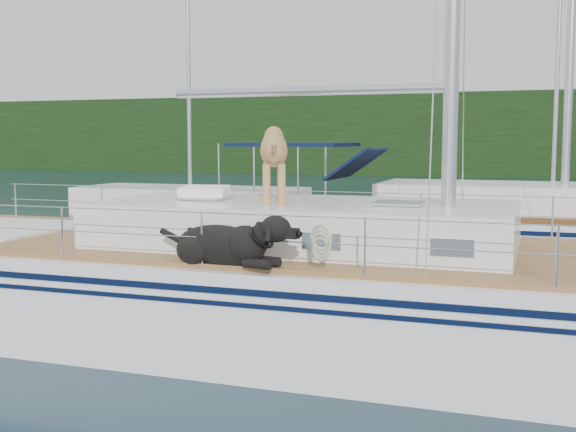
% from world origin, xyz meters
% --- Properties ---
extents(ground, '(120.00, 120.00, 0.00)m').
position_xyz_m(ground, '(0.00, 0.00, 0.00)').
color(ground, black).
rests_on(ground, ground).
extents(tree_line, '(90.00, 3.00, 6.00)m').
position_xyz_m(tree_line, '(0.00, 45.00, 3.00)').
color(tree_line, black).
rests_on(tree_line, ground).
extents(shore_bank, '(92.00, 1.00, 1.20)m').
position_xyz_m(shore_bank, '(0.00, 46.20, 0.60)').
color(shore_bank, '#595147').
rests_on(shore_bank, ground).
extents(main_sailboat, '(12.00, 3.90, 14.01)m').
position_xyz_m(main_sailboat, '(0.09, -0.01, 0.68)').
color(main_sailboat, white).
rests_on(main_sailboat, ground).
extents(neighbor_sailboat, '(11.00, 3.50, 13.30)m').
position_xyz_m(neighbor_sailboat, '(1.79, 6.45, 0.63)').
color(neighbor_sailboat, white).
rests_on(neighbor_sailboat, ground).
extents(bg_boat_west, '(8.00, 3.00, 11.65)m').
position_xyz_m(bg_boat_west, '(-8.00, 14.00, 0.45)').
color(bg_boat_west, white).
rests_on(bg_boat_west, ground).
extents(bg_boat_center, '(7.20, 3.00, 11.65)m').
position_xyz_m(bg_boat_center, '(4.00, 16.00, 0.45)').
color(bg_boat_center, white).
rests_on(bg_boat_center, ground).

